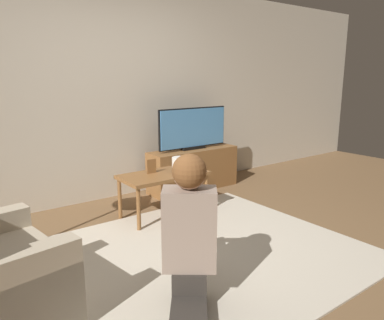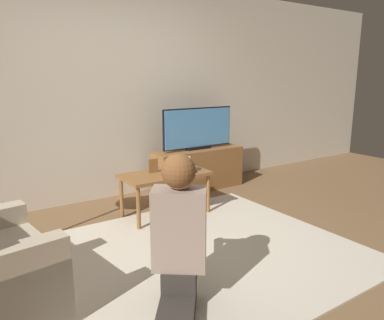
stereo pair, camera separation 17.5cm
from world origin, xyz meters
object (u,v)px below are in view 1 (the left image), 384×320
at_px(tv, 193,128).
at_px(table_lamp, 181,164).
at_px(person_kneeling, 189,229).
at_px(coffee_table, 164,178).

height_order(tv, table_lamp, tv).
distance_m(tv, table_lamp, 1.02).
distance_m(person_kneeling, table_lamp, 1.63).
bearing_deg(tv, coffee_table, -144.22).
height_order(tv, person_kneeling, tv).
bearing_deg(tv, person_kneeling, -127.42).
xyz_separation_m(coffee_table, table_lamp, (0.15, -0.10, 0.16)).
bearing_deg(person_kneeling, tv, -89.96).
xyz_separation_m(tv, coffee_table, (-0.85, -0.61, -0.39)).
height_order(tv, coffee_table, tv).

